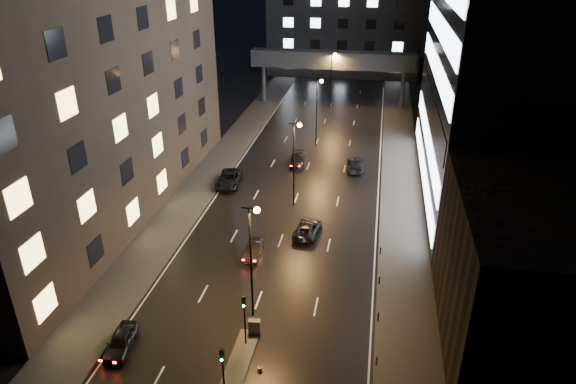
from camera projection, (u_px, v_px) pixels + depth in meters
name	position (u px, v px, depth m)	size (l,w,h in m)	color
ground	(308.00, 166.00, 70.78)	(160.00, 160.00, 0.00)	black
sidewalk_left	(210.00, 173.00, 68.33)	(5.00, 110.00, 0.15)	#383533
sidewalk_right	(401.00, 188.00, 64.33)	(5.00, 110.00, 0.15)	#383533
building_left	(67.00, 29.00, 51.47)	(15.00, 48.00, 40.00)	#2D2319
building_right_low	(519.00, 273.00, 37.53)	(10.00, 18.00, 12.00)	black
building_far	(346.00, 17.00, 116.61)	(34.00, 14.00, 25.00)	#333335
skybridge	(333.00, 61.00, 93.67)	(30.00, 3.00, 10.00)	#333335
median_island	(237.00, 368.00, 37.09)	(1.60, 8.00, 0.15)	#383533
traffic_signal_near	(244.00, 313.00, 37.97)	(0.28, 0.34, 4.40)	black
traffic_signal_far	(223.00, 367.00, 33.11)	(0.28, 0.34, 4.40)	black
bollard_row	(377.00, 338.00, 39.32)	(0.12, 25.12, 0.90)	black
streetlight_near	(253.00, 248.00, 39.61)	(1.45, 0.50, 10.15)	black
streetlight_mid_a	(295.00, 154.00, 57.30)	(1.45, 0.50, 10.15)	black
streetlight_mid_b	(318.00, 104.00, 74.99)	(1.45, 0.50, 10.15)	black
streetlight_far	(332.00, 73.00, 92.68)	(1.45, 0.50, 10.15)	black
car_away_a	(121.00, 341.00, 38.62)	(1.71, 4.25, 1.45)	black
car_away_b	(254.00, 249.00, 50.35)	(1.38, 3.97, 1.31)	black
car_away_c	(229.00, 179.00, 64.87)	(2.73, 5.91, 1.64)	black
car_away_d	(298.00, 160.00, 70.78)	(1.97, 4.86, 1.41)	black
car_toward_a	(308.00, 228.00, 53.95)	(2.30, 4.98, 1.38)	black
car_toward_b	(355.00, 164.00, 69.39)	(2.22, 5.46, 1.58)	black
utility_cabinet	(254.00, 327.00, 39.98)	(0.90, 0.46, 1.29)	#454547
cone_b	(260.00, 368.00, 36.81)	(0.39, 0.39, 0.52)	#FF660D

